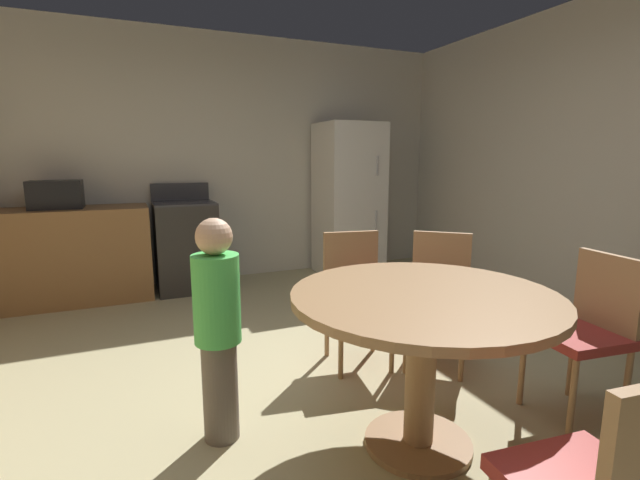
{
  "coord_description": "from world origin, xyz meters",
  "views": [
    {
      "loc": [
        -0.88,
        -2.06,
        1.35
      ],
      "look_at": [
        0.3,
        0.67,
        0.82
      ],
      "focal_mm": 25.22,
      "sensor_mm": 36.0,
      "label": 1
    }
  ],
  "objects_px": {
    "chair_east": "(588,325)",
    "chair_north": "(356,289)",
    "dining_table": "(423,326)",
    "person_child": "(218,325)",
    "oven_range": "(186,245)",
    "microwave": "(56,195)",
    "chair_northeast": "(439,290)",
    "refrigerator": "(348,200)"
  },
  "relations": [
    {
      "from": "chair_east",
      "to": "chair_north",
      "type": "bearing_deg",
      "value": -46.3
    },
    {
      "from": "dining_table",
      "to": "person_child",
      "type": "xyz_separation_m",
      "value": [
        -0.85,
        0.43,
        -0.02
      ]
    },
    {
      "from": "oven_range",
      "to": "chair_east",
      "type": "height_order",
      "value": "oven_range"
    },
    {
      "from": "chair_east",
      "to": "microwave",
      "type": "bearing_deg",
      "value": -43.17
    },
    {
      "from": "chair_north",
      "to": "person_child",
      "type": "distance_m",
      "value": 1.13
    },
    {
      "from": "dining_table",
      "to": "microwave",
      "type": "bearing_deg",
      "value": 119.62
    },
    {
      "from": "chair_north",
      "to": "dining_table",
      "type": "bearing_deg",
      "value": 0.0
    },
    {
      "from": "oven_range",
      "to": "chair_east",
      "type": "distance_m",
      "value": 3.66
    },
    {
      "from": "microwave",
      "to": "chair_northeast",
      "type": "relative_size",
      "value": 0.51
    },
    {
      "from": "chair_northeast",
      "to": "person_child",
      "type": "distance_m",
      "value": 1.53
    },
    {
      "from": "refrigerator",
      "to": "dining_table",
      "type": "xyz_separation_m",
      "value": [
        -1.19,
        -3.11,
        -0.28
      ]
    },
    {
      "from": "chair_northeast",
      "to": "dining_table",
      "type": "bearing_deg",
      "value": -0.0
    },
    {
      "from": "oven_range",
      "to": "chair_north",
      "type": "bearing_deg",
      "value": -69.52
    },
    {
      "from": "oven_range",
      "to": "person_child",
      "type": "relative_size",
      "value": 1.01
    },
    {
      "from": "oven_range",
      "to": "dining_table",
      "type": "xyz_separation_m",
      "value": [
        0.67,
        -3.17,
        0.14
      ]
    },
    {
      "from": "dining_table",
      "to": "oven_range",
      "type": "bearing_deg",
      "value": 101.95
    },
    {
      "from": "microwave",
      "to": "chair_east",
      "type": "height_order",
      "value": "microwave"
    },
    {
      "from": "microwave",
      "to": "chair_east",
      "type": "bearing_deg",
      "value": -49.93
    },
    {
      "from": "chair_north",
      "to": "chair_northeast",
      "type": "relative_size",
      "value": 1.0
    },
    {
      "from": "microwave",
      "to": "oven_range",
      "type": "bearing_deg",
      "value": 0.18
    },
    {
      "from": "oven_range",
      "to": "chair_north",
      "type": "height_order",
      "value": "oven_range"
    },
    {
      "from": "refrigerator",
      "to": "dining_table",
      "type": "distance_m",
      "value": 3.35
    },
    {
      "from": "refrigerator",
      "to": "chair_northeast",
      "type": "height_order",
      "value": "refrigerator"
    },
    {
      "from": "dining_table",
      "to": "chair_northeast",
      "type": "height_order",
      "value": "chair_northeast"
    },
    {
      "from": "microwave",
      "to": "chair_northeast",
      "type": "bearing_deg",
      "value": -45.02
    },
    {
      "from": "chair_north",
      "to": "chair_northeast",
      "type": "height_order",
      "value": "same"
    },
    {
      "from": "chair_northeast",
      "to": "chair_north",
      "type": "bearing_deg",
      "value": -73.5
    },
    {
      "from": "oven_range",
      "to": "dining_table",
      "type": "distance_m",
      "value": 3.24
    },
    {
      "from": "oven_range",
      "to": "person_child",
      "type": "bearing_deg",
      "value": -93.74
    },
    {
      "from": "dining_table",
      "to": "chair_north",
      "type": "xyz_separation_m",
      "value": [
        0.16,
        0.95,
        -0.1
      ]
    },
    {
      "from": "dining_table",
      "to": "chair_north",
      "type": "height_order",
      "value": "chair_north"
    },
    {
      "from": "chair_northeast",
      "to": "refrigerator",
      "type": "bearing_deg",
      "value": -150.37
    },
    {
      "from": "microwave",
      "to": "chair_northeast",
      "type": "xyz_separation_m",
      "value": [
        2.45,
        -2.45,
        -0.53
      ]
    },
    {
      "from": "oven_range",
      "to": "chair_north",
      "type": "relative_size",
      "value": 1.26
    },
    {
      "from": "chair_east",
      "to": "chair_northeast",
      "type": "relative_size",
      "value": 1.0
    },
    {
      "from": "oven_range",
      "to": "person_child",
      "type": "xyz_separation_m",
      "value": [
        -0.18,
        -2.73,
        0.11
      ]
    },
    {
      "from": "chair_northeast",
      "to": "chair_east",
      "type": "bearing_deg",
      "value": 62.8
    },
    {
      "from": "chair_east",
      "to": "person_child",
      "type": "relative_size",
      "value": 0.8
    },
    {
      "from": "person_child",
      "to": "chair_north",
      "type": "bearing_deg",
      "value": 54.33
    },
    {
      "from": "microwave",
      "to": "person_child",
      "type": "distance_m",
      "value": 2.92
    },
    {
      "from": "microwave",
      "to": "chair_east",
      "type": "relative_size",
      "value": 0.51
    },
    {
      "from": "chair_east",
      "to": "oven_range",
      "type": "bearing_deg",
      "value": -56.84
    }
  ]
}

